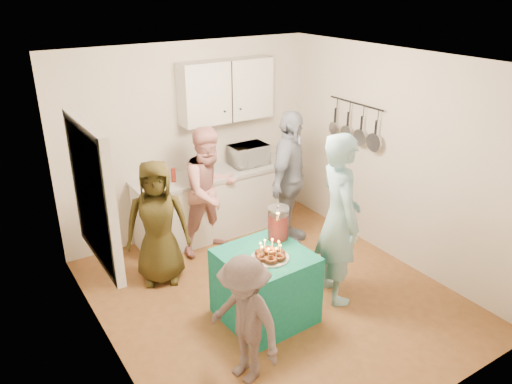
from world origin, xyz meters
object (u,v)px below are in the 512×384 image
party_table (265,286)px  child_near_left (245,320)px  counter (215,204)px  man_birthday (339,219)px  microwave (249,155)px  woman_back_center (210,191)px  woman_back_left (158,223)px  woman_back_right (289,180)px  punch_jar (278,224)px

party_table → child_near_left: bearing=-135.3°
counter → man_birthday: bearing=-79.2°
counter → child_near_left: bearing=-113.3°
microwave → woman_back_center: bearing=-154.9°
woman_back_center → child_near_left: woman_back_center is taller
party_table → counter: bearing=76.1°
woman_back_left → party_table: bearing=-40.3°
woman_back_center → woman_back_right: bearing=-31.8°
punch_jar → man_birthday: (0.58, -0.30, 0.02)m
child_near_left → woman_back_center: bearing=146.5°
man_birthday → party_table: bearing=103.8°
microwave → counter: bearing=179.8°
woman_back_left → child_near_left: bearing=-66.7°
punch_jar → woman_back_right: (0.87, 0.99, -0.02)m
party_table → punch_jar: 0.66m
man_birthday → woman_back_right: size_ratio=1.05×
counter → woman_back_center: 0.62m
punch_jar → child_near_left: bearing=-138.2°
microwave → woman_back_center: 0.93m
man_birthday → woman_back_center: size_ratio=1.14×
party_table → punch_jar: (0.30, 0.21, 0.55)m
counter → woman_back_left: size_ratio=1.47×
microwave → child_near_left: child_near_left is taller
woman_back_right → child_near_left: size_ratio=1.49×
party_table → woman_back_left: 1.47m
counter → woman_back_right: 1.14m
punch_jar → woman_back_left: 1.42m
woman_back_left → child_near_left: 1.90m
punch_jar → woman_back_center: 1.38m
party_table → microwave: bearing=62.3°
woman_back_center → child_near_left: size_ratio=1.36×
woman_back_left → microwave: bearing=46.1°
party_table → woman_back_left: size_ratio=0.57×
counter → man_birthday: size_ratio=1.15×
counter → child_near_left: 2.83m
punch_jar → woman_back_left: bearing=131.2°
microwave → woman_back_right: size_ratio=0.29×
counter → woman_back_left: (-1.12, -0.70, 0.32)m
counter → child_near_left: size_ratio=1.80×
microwave → woman_back_left: 1.83m
counter → woman_back_center: woman_back_center is taller
microwave → party_table: 2.33m
counter → woman_back_right: (0.68, -0.78, 0.48)m
man_birthday → child_near_left: (-1.51, -0.53, -0.34)m
counter → woman_back_right: size_ratio=1.21×
child_near_left → microwave: bearing=134.9°
party_table → man_birthday: bearing=-5.9°
counter → man_birthday: man_birthday is taller
man_birthday → woman_back_center: (-0.66, 1.68, -0.12)m
man_birthday → woman_back_left: man_birthday is taller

